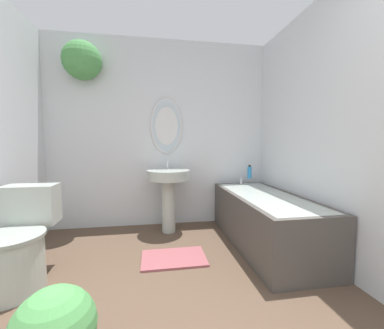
% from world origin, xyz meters
% --- Properties ---
extents(wall_back, '(2.92, 0.44, 2.40)m').
position_xyz_m(wall_back, '(-0.15, 2.86, 1.34)').
color(wall_back, silver).
rests_on(wall_back, ground_plane).
extents(wall_right, '(0.06, 2.98, 2.40)m').
position_xyz_m(wall_right, '(1.43, 1.43, 1.20)').
color(wall_right, silver).
rests_on(wall_right, ground_plane).
extents(toilet, '(0.45, 0.65, 0.73)m').
position_xyz_m(toilet, '(-1.11, 1.64, 0.31)').
color(toilet, '#B2BCB2').
rests_on(toilet, ground_plane).
extents(pedestal_sink, '(0.51, 0.51, 0.86)m').
position_xyz_m(pedestal_sink, '(0.07, 2.56, 0.56)').
color(pedestal_sink, '#B2BCB2').
rests_on(pedestal_sink, ground_plane).
extents(bathtub, '(0.66, 1.58, 0.62)m').
position_xyz_m(bathtub, '(1.05, 2.02, 0.28)').
color(bathtub, '#4C4742').
rests_on(bathtub, ground_plane).
extents(shampoo_bottle, '(0.06, 0.06, 0.18)m').
position_xyz_m(shampoo_bottle, '(1.16, 2.69, 0.70)').
color(shampoo_bottle, '#2D84C6').
rests_on(shampoo_bottle, bathtub).
extents(bath_mat, '(0.59, 0.39, 0.02)m').
position_xyz_m(bath_mat, '(0.07, 1.85, 0.01)').
color(bath_mat, '#934C51').
rests_on(bath_mat, ground_plane).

